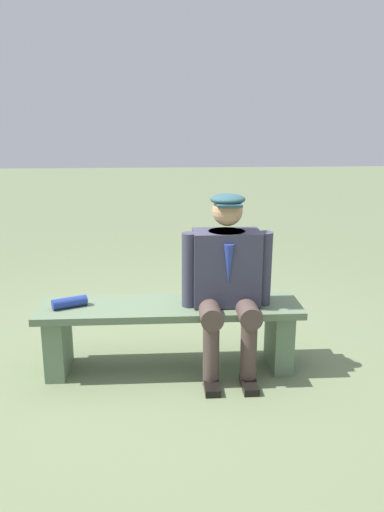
% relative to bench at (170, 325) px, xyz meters
% --- Properties ---
extents(ground_plane, '(30.00, 30.00, 0.00)m').
position_rel_bench_xyz_m(ground_plane, '(0.00, 0.00, -0.33)').
color(ground_plane, '#65724F').
extents(bench, '(1.84, 0.46, 0.48)m').
position_rel_bench_xyz_m(bench, '(0.00, 0.00, 0.00)').
color(bench, '#596C50').
rests_on(bench, ground).
extents(seated_man, '(0.63, 0.58, 1.26)m').
position_rel_bench_xyz_m(seated_man, '(-0.39, 0.06, 0.37)').
color(seated_man, '#37384B').
rests_on(seated_man, ground).
extents(rolled_magazine, '(0.25, 0.16, 0.07)m').
position_rel_bench_xyz_m(rolled_magazine, '(0.69, 0.01, 0.19)').
color(rolled_magazine, navy).
rests_on(rolled_magazine, bench).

